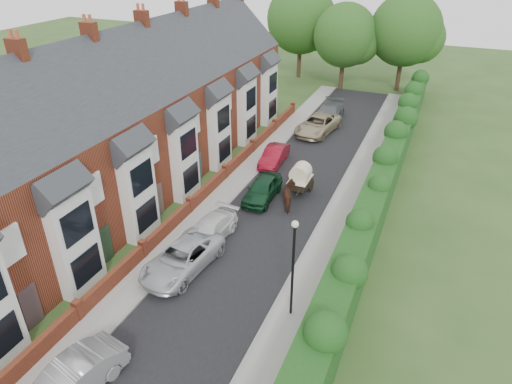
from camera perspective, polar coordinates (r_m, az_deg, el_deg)
ground at (r=20.41m, az=-9.25°, el=-19.57°), size 140.00×140.00×0.00m
road at (r=28.04m, az=1.45°, el=-3.60°), size 6.00×58.00×0.02m
pavement_hedge_side at (r=27.06m, az=9.59°, el=-5.29°), size 2.20×58.00×0.12m
pavement_house_side at (r=29.41m, az=-5.54°, el=-1.92°), size 1.70×58.00×0.12m
kerb_hedge_side at (r=27.25m, az=7.45°, el=-4.82°), size 0.18×58.00×0.13m
kerb_house_side at (r=29.08m, az=-4.15°, el=-2.23°), size 0.18×58.00×0.13m
hedge at (r=25.99m, az=13.71°, el=-3.29°), size 2.10×58.00×2.85m
terrace_row at (r=30.16m, az=-17.98°, el=6.93°), size 9.05×40.50×11.50m
garden_wall_row at (r=28.91m, az=-8.25°, el=-1.78°), size 0.35×40.35×1.10m
lamppost at (r=19.69m, az=4.69°, el=-8.18°), size 0.32×0.32×5.16m
tree_far_left at (r=53.00m, az=11.46°, el=18.44°), size 7.14×6.80×9.29m
tree_far_right at (r=53.98m, az=18.59°, el=18.41°), size 7.98×7.60×10.31m
tree_far_back at (r=57.17m, az=6.08°, el=20.52°), size 8.40×8.00×10.82m
car_silver_a at (r=19.69m, az=-22.26°, el=-21.10°), size 2.46×4.75×1.49m
car_silver_b at (r=24.14m, az=-9.17°, el=-8.12°), size 2.95×5.42×1.44m
car_white at (r=26.11m, az=-5.93°, el=-4.85°), size 2.20×4.61×1.30m
car_green at (r=30.00m, az=0.81°, el=0.36°), size 1.81×4.28×1.44m
car_red at (r=34.81m, az=2.28°, el=4.54°), size 1.61×4.09×1.32m
car_beige at (r=40.93m, az=7.76°, el=8.36°), size 3.40×5.90×1.55m
car_grey at (r=43.93m, az=9.07°, el=9.76°), size 2.39×5.51×1.58m
horse at (r=29.00m, az=4.25°, el=-0.56°), size 1.64×2.18×1.67m
horse_cart at (r=30.61m, az=5.58°, el=1.92°), size 1.35×2.98×2.15m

